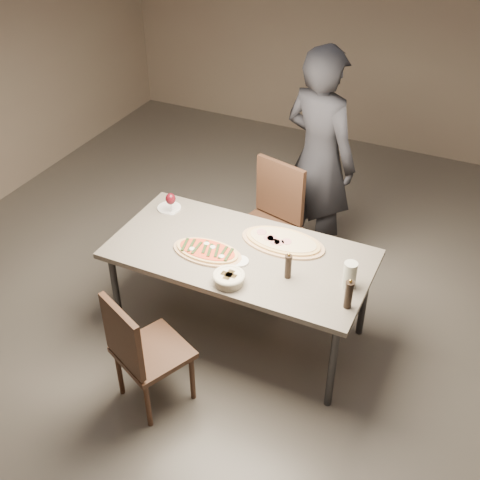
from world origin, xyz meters
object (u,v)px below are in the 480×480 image
at_px(ham_pizza, 283,242).
at_px(chair_near, 140,349).
at_px(dining_table, 240,258).
at_px(carafe, 350,275).
at_px(zucchini_pizza, 207,251).
at_px(pepper_mill_left, 349,294).
at_px(chair_far, 270,217).
at_px(bread_basket, 229,278).
at_px(diner, 319,159).

bearing_deg(ham_pizza, chair_near, -116.62).
distance_m(dining_table, ham_pizza, 0.32).
bearing_deg(carafe, zucchini_pizza, -175.47).
distance_m(pepper_mill_left, carafe, 0.20).
bearing_deg(chair_far, bread_basket, 113.60).
xyz_separation_m(ham_pizza, chair_near, (-0.50, -1.08, -0.27)).
height_order(carafe, chair_near, carafe).
bearing_deg(zucchini_pizza, dining_table, 12.63).
distance_m(ham_pizza, diner, 0.98).
height_order(zucchini_pizza, carafe, carafe).
bearing_deg(ham_pizza, dining_table, -138.17).
height_order(ham_pizza, carafe, carafe).
relative_size(dining_table, chair_far, 1.81).
xyz_separation_m(zucchini_pizza, chair_far, (0.11, 0.87, -0.21)).
relative_size(dining_table, diner, 0.97).
bearing_deg(bread_basket, chair_near, -123.58).
height_order(chair_far, diner, diner).
bearing_deg(pepper_mill_left, carafe, 104.74).
distance_m(zucchini_pizza, chair_far, 0.90).
bearing_deg(zucchini_pizza, chair_far, 66.49).
bearing_deg(carafe, chair_near, -141.66).
xyz_separation_m(chair_near, chair_far, (0.19, 1.63, 0.06)).
xyz_separation_m(zucchini_pizza, chair_near, (-0.08, -0.76, -0.27)).
bearing_deg(zucchini_pizza, pepper_mill_left, -23.06).
height_order(ham_pizza, bread_basket, bread_basket).
relative_size(dining_table, ham_pizza, 2.96).
relative_size(ham_pizza, chair_near, 0.69).
bearing_deg(zucchini_pizza, diner, 58.46).
relative_size(ham_pizza, carafe, 3.34).
bearing_deg(chair_far, carafe, 152.46).
relative_size(pepper_mill_left, chair_near, 0.24).
height_order(zucchini_pizza, pepper_mill_left, pepper_mill_left).
xyz_separation_m(chair_near, diner, (0.42, 2.04, 0.44)).
xyz_separation_m(ham_pizza, bread_basket, (-0.15, -0.55, 0.03)).
distance_m(carafe, diner, 1.37).
bearing_deg(pepper_mill_left, ham_pizza, 143.63).
xyz_separation_m(zucchini_pizza, diner, (0.34, 1.29, 0.17)).
distance_m(dining_table, zucchini_pizza, 0.24).
xyz_separation_m(pepper_mill_left, carafe, (-0.05, 0.19, -0.01)).
height_order(carafe, diner, diner).
distance_m(dining_table, carafe, 0.79).
height_order(ham_pizza, chair_near, chair_near).
bearing_deg(chair_near, carafe, 63.07).
height_order(ham_pizza, pepper_mill_left, pepper_mill_left).
bearing_deg(carafe, bread_basket, -156.78).
relative_size(chair_near, chair_far, 0.89).
xyz_separation_m(dining_table, ham_pizza, (0.23, 0.22, 0.07)).
bearing_deg(pepper_mill_left, dining_table, 164.76).
xyz_separation_m(ham_pizza, carafe, (0.55, -0.25, 0.08)).
xyz_separation_m(zucchini_pizza, ham_pizza, (0.42, 0.33, -0.00)).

